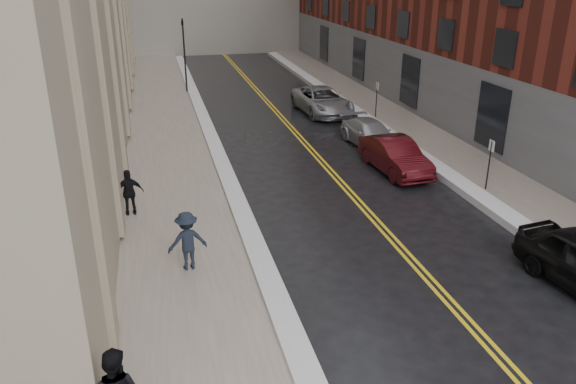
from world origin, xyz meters
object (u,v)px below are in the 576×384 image
car_silver_far (322,101)px  pedestrian_c (130,192)px  car_silver_near (370,134)px  car_maroon (395,156)px  pedestrian_b (187,241)px

car_silver_far → pedestrian_c: 17.53m
car_silver_near → car_maroon: bearing=-100.6°
car_silver_far → pedestrian_b: size_ratio=3.10×
car_maroon → car_silver_near: size_ratio=1.03×
pedestrian_c → car_silver_far: bearing=-135.2°
car_silver_far → pedestrian_b: bearing=-122.0°
pedestrian_b → car_silver_near: bearing=-141.4°
car_silver_near → car_silver_far: size_ratio=0.79×
car_silver_near → pedestrian_b: pedestrian_b is taller
car_silver_near → pedestrian_b: bearing=-138.6°
car_maroon → car_silver_far: car_silver_far is taller
car_silver_near → car_silver_far: (-0.42, 7.13, 0.14)m
car_silver_near → car_silver_far: bearing=87.9°
car_maroon → car_silver_far: bearing=86.6°
car_silver_far → pedestrian_c: (-11.35, -13.36, 0.22)m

